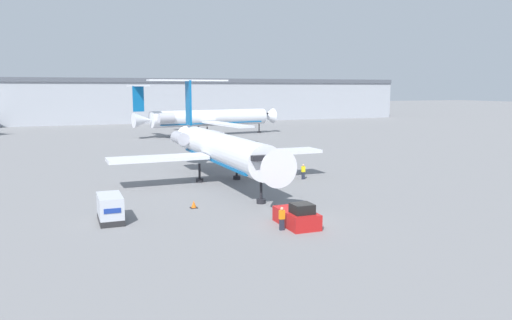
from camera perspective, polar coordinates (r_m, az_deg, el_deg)
ground_plane at (r=37.12m, az=5.15°, el=-7.45°), size 600.00×600.00×0.00m
terminal_building at (r=152.82m, az=-15.48°, el=6.59°), size 180.00×16.80×12.84m
airplane_main at (r=53.18m, az=-4.06°, el=1.38°), size 23.48×28.30×11.08m
pushback_tug at (r=36.86m, az=4.68°, el=-6.46°), size 2.09×4.13×1.84m
luggage_cart at (r=39.29m, az=-16.33°, el=-5.33°), size 1.72×3.58×2.05m
worker_near_tug at (r=35.60m, az=2.97°, el=-6.65°), size 0.40×0.24×1.68m
worker_by_wing at (r=55.36m, az=5.42°, el=-1.30°), size 0.40×0.24×1.70m
traffic_cone_left at (r=42.43m, az=-7.13°, el=-5.06°), size 0.60×0.60×0.65m
airplane_parked_far_left at (r=106.21m, az=-5.70°, el=4.80°), size 32.77×35.64×10.54m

